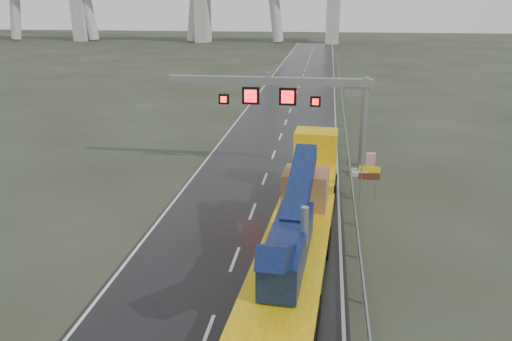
% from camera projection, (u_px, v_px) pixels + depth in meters
% --- Properties ---
extents(ground, '(400.00, 400.00, 0.00)m').
position_uv_depth(ground, '(218.00, 305.00, 21.14)').
color(ground, '#2A2E20').
rests_on(ground, ground).
extents(road, '(11.00, 200.00, 0.02)m').
position_uv_depth(road, '(290.00, 111.00, 58.63)').
color(road, black).
rests_on(road, ground).
extents(guardrail, '(0.20, 140.00, 1.40)m').
position_uv_depth(guardrail, '(345.00, 127.00, 48.22)').
color(guardrail, slate).
rests_on(guardrail, ground).
extents(sign_gantry, '(14.90, 1.20, 7.42)m').
position_uv_depth(sign_gantry, '(298.00, 98.00, 35.91)').
color(sign_gantry, silver).
rests_on(sign_gantry, ground).
extents(heavy_haul_truck, '(4.31, 21.26, 4.96)m').
position_uv_depth(heavy_haul_truck, '(303.00, 204.00, 26.70)').
color(heavy_haul_truck, yellow).
rests_on(heavy_haul_truck, ground).
extents(exit_sign_pair, '(1.36, 0.10, 2.32)m').
position_uv_depth(exit_sign_pair, '(369.00, 176.00, 31.86)').
color(exit_sign_pair, gray).
rests_on(exit_sign_pair, ground).
extents(striped_barrier, '(0.72, 0.44, 1.15)m').
position_uv_depth(striped_barrier, '(371.00, 160.00, 38.53)').
color(striped_barrier, red).
rests_on(striped_barrier, ground).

